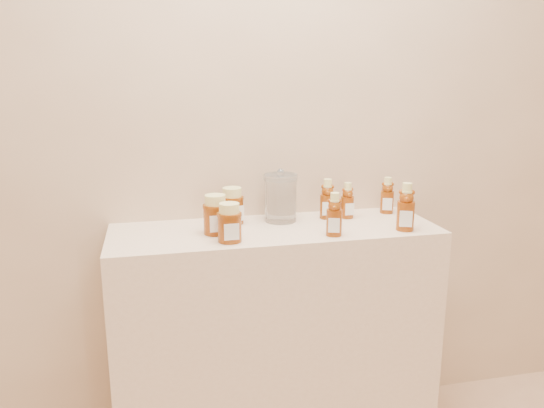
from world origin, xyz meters
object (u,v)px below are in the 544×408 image
object	(u,v)px
bear_bottle_back_left	(327,196)
glass_canister	(280,196)
honey_jar_left	(216,214)
bear_bottle_front_left	(334,211)
display_table	(275,340)

from	to	relation	value
bear_bottle_back_left	glass_canister	distance (m)	0.19
honey_jar_left	bear_bottle_front_left	bearing A→B (deg)	-17.31
display_table	glass_canister	bearing A→B (deg)	65.76
display_table	bear_bottle_back_left	distance (m)	0.59
bear_bottle_front_left	display_table	bearing A→B (deg)	164.30
honey_jar_left	bear_bottle_back_left	bearing A→B (deg)	12.07
display_table	glass_canister	world-z (taller)	glass_canister
display_table	bear_bottle_back_left	xyz separation A→B (m)	(0.23, 0.09, 0.54)
bear_bottle_back_left	glass_canister	size ratio (longest dim) A/B	0.89
display_table	bear_bottle_front_left	xyz separation A→B (m)	(0.18, -0.13, 0.54)
display_table	glass_canister	distance (m)	0.56
display_table	honey_jar_left	bearing A→B (deg)	-175.54
bear_bottle_front_left	glass_canister	xyz separation A→B (m)	(-0.14, 0.22, 0.01)
glass_canister	bear_bottle_front_left	bearing A→B (deg)	-58.46
bear_bottle_back_left	bear_bottle_front_left	xyz separation A→B (m)	(-0.05, -0.22, -0.00)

